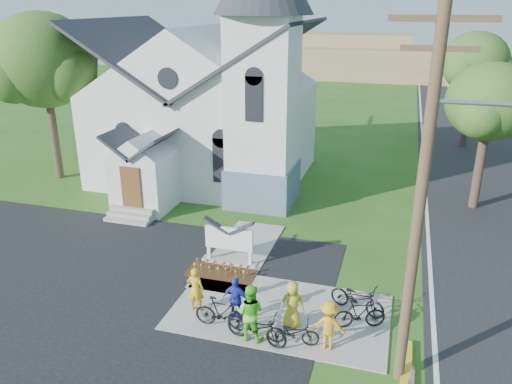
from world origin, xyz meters
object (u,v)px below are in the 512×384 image
(utility_pole, at_px, (424,191))
(cyclist_4, at_px, (292,304))
(bike_2, at_px, (293,332))
(bike_4, at_px, (357,298))
(bike_1, at_px, (221,313))
(cyclist_3, at_px, (329,325))
(cyclist_0, at_px, (195,289))
(church_sign, at_px, (229,239))
(cyclist_2, at_px, (236,299))
(cyclist_1, at_px, (250,312))
(bike_3, at_px, (360,314))
(bike_0, at_px, (257,327))

(utility_pole, xyz_separation_m, cyclist_4, (-3.32, 1.36, -4.58))
(bike_2, relative_size, bike_4, 0.81)
(bike_1, xyz_separation_m, bike_2, (2.30, -0.16, -0.12))
(cyclist_3, distance_m, cyclist_4, 1.43)
(utility_pole, height_order, cyclist_0, utility_pole)
(cyclist_0, distance_m, bike_1, 1.33)
(church_sign, relative_size, cyclist_2, 1.45)
(cyclist_3, height_order, cyclist_4, cyclist_4)
(cyclist_1, height_order, cyclist_4, cyclist_1)
(bike_1, relative_size, bike_2, 1.13)
(church_sign, xyz_separation_m, cyclist_3, (4.48, -4.06, -0.21))
(bike_4, bearing_deg, utility_pole, -131.60)
(utility_pole, height_order, bike_2, utility_pole)
(utility_pole, relative_size, bike_3, 6.13)
(cyclist_1, relative_size, cyclist_2, 1.19)
(bike_1, xyz_separation_m, bike_3, (4.09, 1.21, -0.03))
(bike_3, bearing_deg, bike_1, 85.79)
(bike_0, height_order, bike_2, bike_0)
(church_sign, bearing_deg, cyclist_0, -89.37)
(cyclist_0, relative_size, bike_2, 1.00)
(cyclist_1, relative_size, bike_2, 1.17)
(cyclist_3, distance_m, bike_3, 1.48)
(cyclist_0, relative_size, cyclist_3, 1.01)
(cyclist_1, xyz_separation_m, bike_4, (2.93, 2.32, -0.41))
(cyclist_2, relative_size, cyclist_3, 0.99)
(cyclist_0, bearing_deg, cyclist_4, 177.07)
(bike_0, relative_size, cyclist_3, 1.27)
(bike_2, bearing_deg, cyclist_2, 64.23)
(church_sign, relative_size, bike_0, 1.13)
(cyclist_4, bearing_deg, bike_4, -150.39)
(cyclist_0, height_order, bike_1, cyclist_0)
(bike_1, bearing_deg, cyclist_2, -32.77)
(church_sign, height_order, bike_0, church_sign)
(utility_pole, xyz_separation_m, bike_4, (-1.47, 2.73, -4.86))
(cyclist_1, bearing_deg, cyclist_2, -45.98)
(bike_1, xyz_separation_m, cyclist_2, (0.32, 0.48, 0.24))
(cyclist_2, bearing_deg, cyclist_4, -168.30)
(utility_pole, xyz_separation_m, bike_2, (-3.10, 0.51, -4.95))
(bike_4, bearing_deg, cyclist_0, 125.74)
(church_sign, xyz_separation_m, bike_1, (1.17, -4.03, -0.45))
(bike_0, relative_size, cyclist_2, 1.28)
(cyclist_3, bearing_deg, cyclist_0, -10.52)
(cyclist_1, bearing_deg, bike_3, -153.36)
(cyclist_0, height_order, bike_4, cyclist_0)
(church_sign, xyz_separation_m, cyclist_4, (3.24, -3.34, -0.20))
(bike_0, xyz_separation_m, bike_1, (-1.24, 0.37, 0.01))
(bike_1, bearing_deg, bike_3, -72.93)
(cyclist_0, bearing_deg, bike_1, 146.39)
(bike_4, bearing_deg, church_sign, 89.01)
(cyclist_2, relative_size, bike_4, 0.81)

